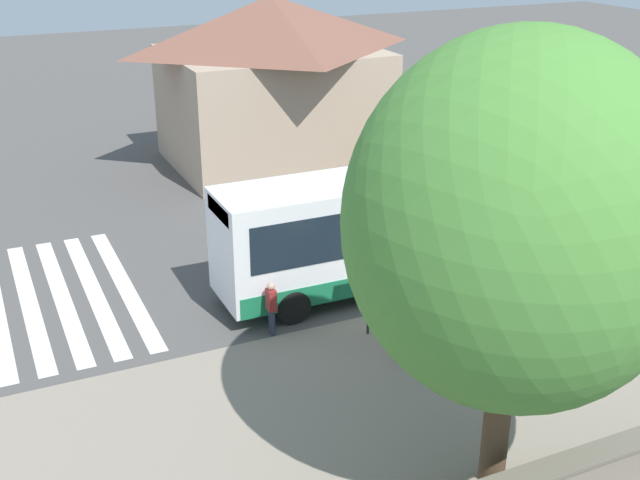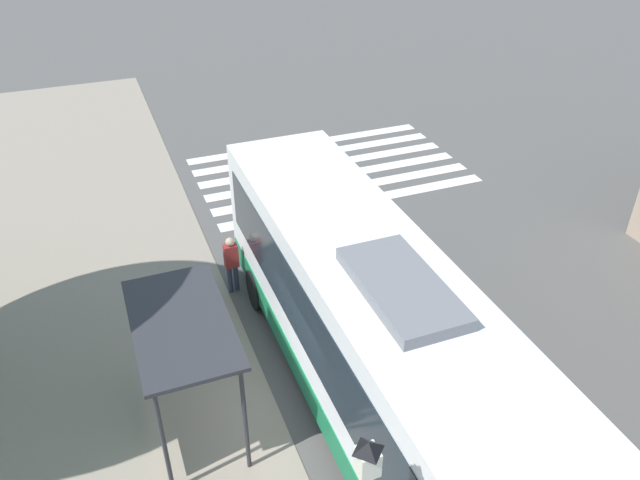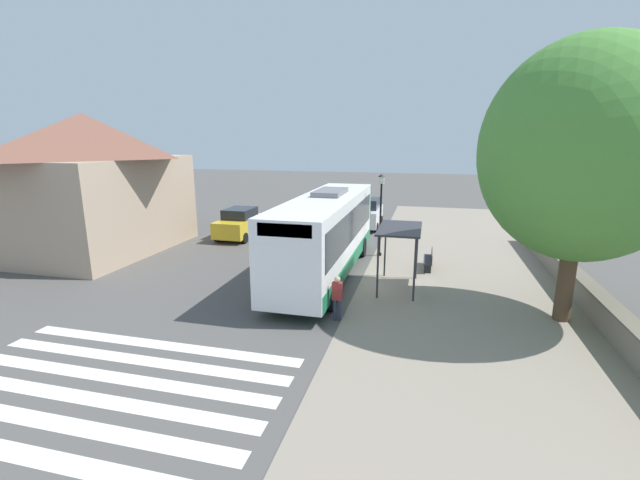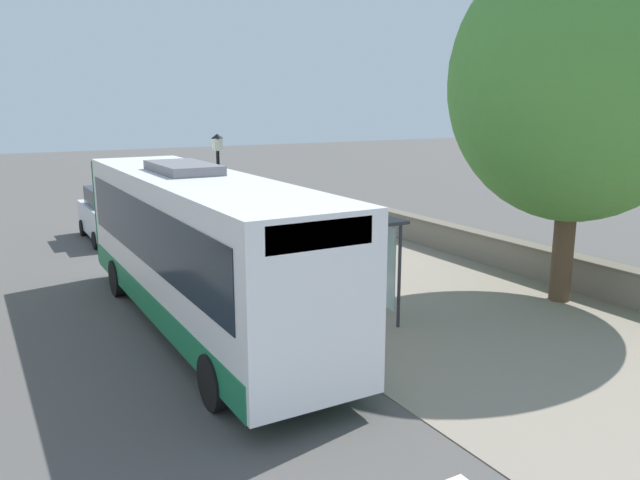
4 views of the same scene
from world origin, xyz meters
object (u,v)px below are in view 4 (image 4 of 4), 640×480
at_px(shade_tree, 577,82).
at_px(parked_car_behind_bus, 112,215).
at_px(street_lamp_near, 219,194).
at_px(bench, 324,264).
at_px(bus_shelter, 348,231).
at_px(bus, 198,246).
at_px(pedestrian, 370,344).

bearing_deg(shade_tree, parked_car_behind_bus, -57.67).
bearing_deg(street_lamp_near, bench, 145.62).
distance_m(bus_shelter, street_lamp_near, 5.07).
bearing_deg(bus_shelter, parked_car_behind_bus, -75.00).
distance_m(bench, street_lamp_near, 3.76).
height_order(bench, shade_tree, shade_tree).
relative_size(bus, parked_car_behind_bus, 2.76).
xyz_separation_m(shade_tree, parked_car_behind_bus, (8.79, -13.89, -4.74)).
xyz_separation_m(bench, shade_tree, (-4.48, 4.95, 5.24)).
bearing_deg(street_lamp_near, parked_car_behind_bus, -76.39).
relative_size(pedestrian, bench, 0.86).
bearing_deg(parked_car_behind_bus, bus_shelter, 105.00).
height_order(shade_tree, parked_car_behind_bus, shade_tree).
distance_m(street_lamp_near, parked_car_behind_bus, 7.55).
xyz_separation_m(pedestrian, bench, (-3.04, -6.91, -0.45)).
height_order(bus_shelter, street_lamp_near, street_lamp_near).
xyz_separation_m(bus, bus_shelter, (-3.49, 0.98, 0.17)).
bearing_deg(bus, bus_shelter, 164.38).
bearing_deg(parked_car_behind_bus, pedestrian, 94.59).
height_order(bus, bus_shelter, bus).
relative_size(bus, pedestrian, 7.16).
xyz_separation_m(bus, parked_car_behind_bus, (-0.28, -11.02, -0.99)).
bearing_deg(parked_car_behind_bus, street_lamp_near, 103.61).
relative_size(pedestrian, street_lamp_near, 0.37).
bearing_deg(parked_car_behind_bus, bench, 115.77).
relative_size(bus_shelter, parked_car_behind_bus, 0.75).
xyz_separation_m(bench, street_lamp_near, (2.58, -1.76, 2.09)).
relative_size(bus_shelter, bench, 1.68).
bearing_deg(pedestrian, parked_car_behind_bus, -85.41).
distance_m(bus_shelter, pedestrian, 4.47).
bearing_deg(bench, shade_tree, 132.10).
bearing_deg(pedestrian, shade_tree, -165.43).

